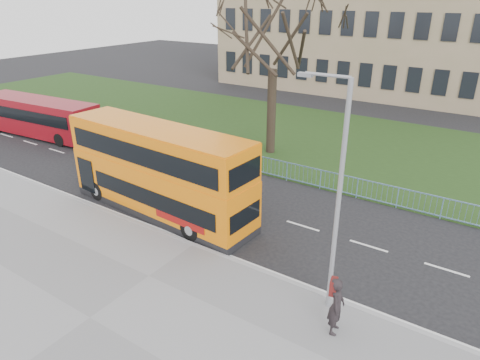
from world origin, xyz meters
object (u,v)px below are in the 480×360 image
yellow_bus (159,169)px  red_bus (39,116)px  pedestrian (336,306)px  street_lamp (336,192)px

yellow_bus → red_bus: size_ratio=0.97×
red_bus → pedestrian: (25.53, -6.97, -0.36)m
red_bus → pedestrian: size_ratio=5.45×
yellow_bus → red_bus: bearing=169.3°
yellow_bus → red_bus: (-15.61, 3.95, -0.79)m
yellow_bus → street_lamp: 9.66m
yellow_bus → street_lamp: bearing=-8.9°
red_bus → street_lamp: size_ratio=1.37×
pedestrian → street_lamp: street_lamp is taller
red_bus → street_lamp: 25.70m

